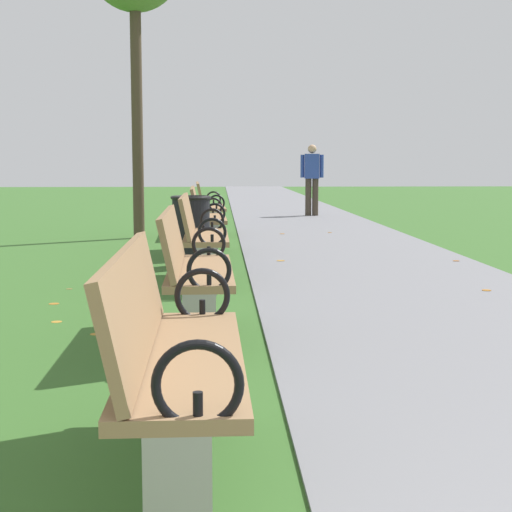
{
  "coord_description": "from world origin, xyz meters",
  "views": [
    {
      "loc": [
        -0.32,
        -0.27,
        1.23
      ],
      "look_at": [
        -0.05,
        5.35,
        0.55
      ],
      "focal_mm": 54.58,
      "sensor_mm": 36.0,
      "label": 1
    }
  ],
  "objects_px": {
    "park_bench_2": "(171,356)",
    "park_bench_4": "(201,236)",
    "trash_bin": "(191,231)",
    "park_bench_5": "(206,218)",
    "pedestrian_walking": "(312,176)",
    "park_bench_3": "(193,270)",
    "park_bench_6": "(208,207)"
  },
  "relations": [
    {
      "from": "park_bench_3",
      "to": "park_bench_6",
      "type": "bearing_deg",
      "value": 90.0
    },
    {
      "from": "park_bench_6",
      "to": "trash_bin",
      "type": "distance_m",
      "value": 3.95
    },
    {
      "from": "park_bench_4",
      "to": "park_bench_2",
      "type": "bearing_deg",
      "value": -90.0
    },
    {
      "from": "park_bench_2",
      "to": "park_bench_4",
      "type": "height_order",
      "value": "same"
    },
    {
      "from": "park_bench_2",
      "to": "park_bench_6",
      "type": "height_order",
      "value": "same"
    },
    {
      "from": "park_bench_3",
      "to": "park_bench_5",
      "type": "height_order",
      "value": "same"
    },
    {
      "from": "trash_bin",
      "to": "park_bench_6",
      "type": "bearing_deg",
      "value": 87.86
    },
    {
      "from": "park_bench_5",
      "to": "pedestrian_walking",
      "type": "bearing_deg",
      "value": 72.34
    },
    {
      "from": "park_bench_3",
      "to": "trash_bin",
      "type": "bearing_deg",
      "value": 92.2
    },
    {
      "from": "park_bench_6",
      "to": "pedestrian_walking",
      "type": "bearing_deg",
      "value": 63.68
    },
    {
      "from": "park_bench_6",
      "to": "trash_bin",
      "type": "relative_size",
      "value": 1.92
    },
    {
      "from": "park_bench_2",
      "to": "trash_bin",
      "type": "distance_m",
      "value": 6.25
    },
    {
      "from": "pedestrian_walking",
      "to": "trash_bin",
      "type": "relative_size",
      "value": 1.93
    },
    {
      "from": "park_bench_3",
      "to": "park_bench_6",
      "type": "xyz_separation_m",
      "value": [
        0.0,
        7.78,
        0.0
      ]
    },
    {
      "from": "park_bench_4",
      "to": "trash_bin",
      "type": "distance_m",
      "value": 1.29
    },
    {
      "from": "park_bench_3",
      "to": "trash_bin",
      "type": "distance_m",
      "value": 3.84
    },
    {
      "from": "park_bench_4",
      "to": "park_bench_6",
      "type": "xyz_separation_m",
      "value": [
        0.0,
        5.23,
        0.0
      ]
    },
    {
      "from": "park_bench_5",
      "to": "trash_bin",
      "type": "height_order",
      "value": "park_bench_5"
    },
    {
      "from": "park_bench_5",
      "to": "pedestrian_walking",
      "type": "relative_size",
      "value": 0.99
    },
    {
      "from": "park_bench_5",
      "to": "pedestrian_walking",
      "type": "height_order",
      "value": "pedestrian_walking"
    },
    {
      "from": "park_bench_5",
      "to": "park_bench_3",
      "type": "bearing_deg",
      "value": -90.0
    },
    {
      "from": "park_bench_4",
      "to": "park_bench_5",
      "type": "relative_size",
      "value": 1.0
    },
    {
      "from": "park_bench_5",
      "to": "park_bench_6",
      "type": "bearing_deg",
      "value": 90.0
    },
    {
      "from": "park_bench_2",
      "to": "park_bench_4",
      "type": "distance_m",
      "value": 4.96
    },
    {
      "from": "park_bench_4",
      "to": "park_bench_6",
      "type": "distance_m",
      "value": 5.23
    },
    {
      "from": "park_bench_4",
      "to": "pedestrian_walking",
      "type": "height_order",
      "value": "pedestrian_walking"
    },
    {
      "from": "park_bench_4",
      "to": "trash_bin",
      "type": "xyz_separation_m",
      "value": [
        -0.15,
        1.28,
        -0.06
      ]
    },
    {
      "from": "park_bench_4",
      "to": "trash_bin",
      "type": "relative_size",
      "value": 1.91
    },
    {
      "from": "pedestrian_walking",
      "to": "park_bench_2",
      "type": "bearing_deg",
      "value": -98.84
    },
    {
      "from": "park_bench_2",
      "to": "park_bench_3",
      "type": "height_order",
      "value": "same"
    },
    {
      "from": "trash_bin",
      "to": "park_bench_3",
      "type": "bearing_deg",
      "value": -87.8
    },
    {
      "from": "trash_bin",
      "to": "pedestrian_walking",
      "type": "bearing_deg",
      "value": 74.08
    }
  ]
}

